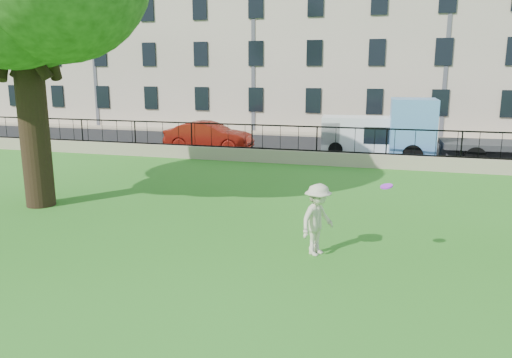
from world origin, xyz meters
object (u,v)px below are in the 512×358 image
(white_van, at_px, (367,136))
(man, at_px, (318,220))
(blue_truck, at_px, (468,131))
(frisbee, at_px, (387,186))
(red_sedan, at_px, (209,136))

(white_van, bearing_deg, man, -95.69)
(man, bearing_deg, blue_truck, 7.39)
(frisbee, relative_size, blue_truck, 0.04)
(red_sedan, bearing_deg, frisbee, -146.89)
(man, height_order, blue_truck, blue_truck)
(red_sedan, distance_m, white_van, 8.12)
(frisbee, distance_m, white_van, 14.51)
(man, bearing_deg, frisbee, -63.60)
(man, height_order, frisbee, frisbee)
(man, distance_m, blue_truck, 14.24)
(man, bearing_deg, red_sedan, 57.06)
(frisbee, bearing_deg, white_van, 94.96)
(frisbee, xyz_separation_m, white_van, (-1.25, 14.43, -0.77))
(frisbee, height_order, blue_truck, blue_truck)
(red_sedan, height_order, white_van, white_van)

